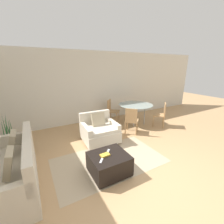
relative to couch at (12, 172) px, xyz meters
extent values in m
plane|color=tan|center=(2.35, -1.07, -0.32)|extent=(20.00, 20.00, 0.00)
cube|color=beige|center=(2.35, 2.69, 1.05)|extent=(12.00, 0.06, 2.75)
cube|color=tan|center=(1.94, -0.15, -0.32)|extent=(2.59, 1.49, 0.00)
cube|color=brown|center=(1.94, -0.73, -0.32)|extent=(2.54, 0.05, 0.00)
cube|color=brown|center=(1.94, -0.56, -0.32)|extent=(2.54, 0.05, 0.00)
cube|color=brown|center=(1.94, -0.40, -0.32)|extent=(2.54, 0.05, 0.00)
cube|color=brown|center=(1.94, -0.23, -0.32)|extent=(2.54, 0.05, 0.00)
cube|color=brown|center=(1.94, -0.07, -0.32)|extent=(2.54, 0.05, 0.00)
cube|color=brown|center=(1.94, 0.10, -0.32)|extent=(2.54, 0.05, 0.00)
cube|color=brown|center=(1.94, 0.27, -0.32)|extent=(2.54, 0.05, 0.00)
cube|color=brown|center=(1.94, 0.43, -0.32)|extent=(2.54, 0.05, 0.00)
cube|color=beige|center=(-0.05, 0.00, -0.10)|extent=(0.89, 1.92, 0.45)
cube|color=beige|center=(0.32, 0.00, 0.37)|extent=(0.14, 1.92, 0.50)
cube|color=beige|center=(-0.05, 0.90, 0.25)|extent=(0.82, 0.12, 0.26)
cube|color=tan|center=(0.03, 0.43, 0.40)|extent=(0.19, 0.40, 0.41)
cube|color=tan|center=(0.03, -0.34, 0.40)|extent=(0.19, 0.40, 0.41)
cube|color=beige|center=(2.15, 0.84, -0.10)|extent=(1.02, 0.99, 0.33)
cube|color=beige|center=(2.15, 0.80, 0.11)|extent=(0.78, 0.85, 0.10)
cube|color=beige|center=(2.17, 1.25, 0.29)|extent=(0.98, 0.16, 0.45)
cube|color=beige|center=(1.72, 0.86, 0.16)|extent=(0.16, 0.87, 0.20)
cube|color=beige|center=(2.58, 0.82, 0.16)|extent=(0.16, 0.87, 0.20)
cylinder|color=brown|center=(1.73, 0.47, -0.29)|extent=(0.05, 0.05, 0.06)
cylinder|color=brown|center=(2.54, 0.43, -0.29)|extent=(0.05, 0.05, 0.06)
cylinder|color=brown|center=(1.76, 1.25, -0.29)|extent=(0.05, 0.05, 0.06)
cylinder|color=brown|center=(2.58, 1.21, -0.29)|extent=(0.05, 0.05, 0.06)
cube|color=tan|center=(2.16, 0.96, 0.34)|extent=(0.40, 0.23, 0.40)
cube|color=black|center=(1.73, -0.54, -0.08)|extent=(0.77, 0.70, 0.41)
cylinder|color=black|center=(1.39, -0.84, -0.30)|extent=(0.04, 0.04, 0.04)
cylinder|color=black|center=(2.06, -0.84, -0.30)|extent=(0.04, 0.04, 0.04)
cylinder|color=black|center=(1.39, -0.24, -0.30)|extent=(0.04, 0.04, 0.04)
cylinder|color=black|center=(2.06, -0.24, -0.30)|extent=(0.04, 0.04, 0.04)
cube|color=gold|center=(1.65, -0.52, 0.14)|extent=(0.20, 0.13, 0.03)
cube|color=#B7B7BC|center=(1.77, -0.42, 0.13)|extent=(0.14, 0.15, 0.01)
cube|color=#B7B7BC|center=(1.51, -0.65, 0.13)|extent=(0.14, 0.15, 0.01)
cylinder|color=#333338|center=(-0.12, 1.36, -0.19)|extent=(0.36, 0.36, 0.26)
cylinder|color=black|center=(-0.12, 1.36, -0.07)|extent=(0.34, 0.34, 0.02)
cone|color=#2D6B38|center=(-0.04, 1.36, 0.29)|extent=(0.05, 0.14, 0.70)
cone|color=#2D6B38|center=(-0.10, 1.41, 0.27)|extent=(0.08, 0.06, 0.66)
cone|color=#2D6B38|center=(-0.15, 1.40, 0.36)|extent=(0.11, 0.09, 0.84)
cone|color=#2D6B38|center=(-0.22, 1.36, 0.28)|extent=(0.05, 0.12, 0.69)
cone|color=#2D6B38|center=(-0.16, 1.32, 0.36)|extent=(0.08, 0.07, 0.84)
cone|color=#2D6B38|center=(-0.10, 1.31, 0.30)|extent=(0.12, 0.07, 0.72)
cylinder|color=#8C9E99|center=(3.98, 1.52, 0.45)|extent=(1.30, 1.30, 0.01)
cylinder|color=#99999E|center=(3.72, 1.26, 0.06)|extent=(0.04, 0.04, 0.77)
cylinder|color=#99999E|center=(4.23, 1.26, 0.06)|extent=(0.04, 0.04, 0.77)
cylinder|color=#99999E|center=(3.72, 1.77, 0.06)|extent=(0.04, 0.04, 0.77)
cylinder|color=#99999E|center=(4.23, 1.77, 0.06)|extent=(0.04, 0.04, 0.77)
cube|color=tan|center=(3.36, 0.89, 0.11)|extent=(0.59, 0.59, 0.03)
cube|color=tan|center=(3.22, 0.76, 0.35)|extent=(0.29, 0.29, 0.45)
cylinder|color=tan|center=(3.61, 0.89, -0.11)|extent=(0.03, 0.03, 0.42)
cylinder|color=tan|center=(3.36, 1.15, -0.11)|extent=(0.03, 0.03, 0.42)
cylinder|color=tan|center=(3.36, 0.64, -0.11)|extent=(0.03, 0.03, 0.42)
cylinder|color=tan|center=(3.10, 0.89, -0.11)|extent=(0.03, 0.03, 0.42)
cube|color=tan|center=(4.60, 0.89, 0.11)|extent=(0.59, 0.59, 0.03)
cube|color=tan|center=(4.73, 0.76, 0.35)|extent=(0.29, 0.29, 0.45)
cylinder|color=tan|center=(4.60, 1.15, -0.11)|extent=(0.03, 0.03, 0.42)
cylinder|color=tan|center=(4.35, 0.89, -0.11)|extent=(0.03, 0.03, 0.42)
cylinder|color=tan|center=(4.85, 0.89, -0.11)|extent=(0.03, 0.03, 0.42)
cylinder|color=tan|center=(4.60, 0.64, -0.11)|extent=(0.03, 0.03, 0.42)
cube|color=tan|center=(3.36, 2.14, 0.11)|extent=(0.59, 0.59, 0.03)
cube|color=tan|center=(3.22, 2.27, 0.35)|extent=(0.29, 0.29, 0.45)
cylinder|color=tan|center=(3.36, 1.88, -0.11)|extent=(0.03, 0.03, 0.42)
cylinder|color=tan|center=(3.61, 2.14, -0.11)|extent=(0.03, 0.03, 0.42)
cylinder|color=tan|center=(3.10, 2.14, -0.11)|extent=(0.03, 0.03, 0.42)
cylinder|color=tan|center=(3.36, 2.39, -0.11)|extent=(0.03, 0.03, 0.42)
camera|label=1|loc=(0.49, -2.91, 1.87)|focal=24.00mm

